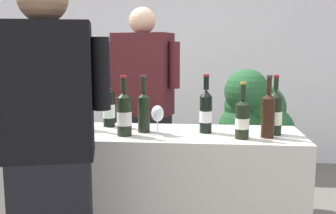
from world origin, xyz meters
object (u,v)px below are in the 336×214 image
wine_glass (157,115)px  person_guest (51,174)px  wine_bottle_6 (58,110)px  potted_shrub (255,121)px  person_server (143,126)px  ice_bucket (23,108)px  wine_bottle_7 (124,114)px  wine_bottle_4 (36,113)px  wine_bottle_9 (109,107)px  wine_bottle_3 (83,111)px  wine_bottle_1 (268,114)px  wine_bottle_5 (144,110)px  wine_bottle_8 (275,113)px  wine_bottle_0 (242,119)px  wine_bottle_2 (206,111)px

wine_glass → person_guest: (-0.42, -0.52, -0.19)m
wine_bottle_6 → potted_shrub: size_ratio=0.26×
person_server → potted_shrub: 1.01m
ice_bucket → wine_bottle_7: bearing=-17.5°
wine_glass → wine_bottle_4: bearing=-177.8°
wine_bottle_9 → person_server: (0.14, 0.48, -0.21)m
wine_bottle_7 → person_guest: bearing=-116.4°
person_server → wine_bottle_3: bearing=-114.5°
wine_bottle_6 → wine_bottle_7: 0.42m
wine_bottle_1 → wine_bottle_6: bearing=177.5°
wine_bottle_1 → wine_bottle_5: 0.70m
wine_bottle_8 → wine_bottle_9: size_ratio=1.03×
wine_bottle_5 → ice_bucket: bearing=171.5°
wine_bottle_5 → person_server: person_server is taller
wine_bottle_0 → wine_bottle_9: (-0.80, 0.26, 0.01)m
wine_bottle_8 → potted_shrub: bearing=87.7°
ice_bucket → wine_bottle_2: bearing=-5.1°
wine_bottle_7 → wine_bottle_8: wine_bottle_8 is taller
wine_bottle_9 → person_guest: bearing=-97.3°
wine_bottle_9 → potted_shrub: bearing=42.5°
person_server → wine_bottle_4: bearing=-125.8°
wine_bottle_2 → person_guest: person_guest is taller
wine_bottle_9 → wine_bottle_2: bearing=-11.7°
wine_bottle_3 → wine_bottle_6: size_ratio=1.00×
wine_bottle_9 → potted_shrub: (1.03, 0.95, -0.25)m
person_server → potted_shrub: size_ratio=1.37×
wine_bottle_5 → wine_bottle_9: 0.28m
wine_bottle_4 → ice_bucket: 0.27m
wine_bottle_1 → wine_bottle_4: size_ratio=1.14×
wine_bottle_4 → wine_bottle_7: (0.52, -0.01, 0.01)m
wine_bottle_2 → wine_bottle_6: (-0.87, -0.04, -0.00)m
wine_bottle_1 → person_guest: bearing=-154.0°
wine_bottle_3 → wine_bottle_8: bearing=-1.2°
wine_glass → potted_shrub: (0.70, 1.15, -0.25)m
wine_bottle_1 → wine_bottle_7: bearing=-178.3°
wine_bottle_4 → wine_bottle_0: bearing=-1.0°
wine_bottle_2 → ice_bucket: 1.15m
wine_bottle_8 → wine_bottle_9: wine_bottle_8 is taller
wine_bottle_0 → wine_bottle_8: (0.19, 0.12, 0.02)m
wine_bottle_3 → potted_shrub: size_ratio=0.26×
wine_bottle_1 → ice_bucket: bearing=172.5°
wine_bottle_3 → wine_bottle_6: bearing=-158.7°
wine_bottle_6 → wine_bottle_7: bearing=-10.3°
wine_bottle_8 → person_guest: 1.25m
wine_bottle_7 → potted_shrub: wine_bottle_7 is taller
wine_bottle_2 → person_server: 0.79m
wine_bottle_0 → wine_bottle_8: wine_bottle_8 is taller
wine_bottle_8 → ice_bucket: wine_bottle_8 is taller
potted_shrub → wine_bottle_5: bearing=-126.1°
wine_bottle_5 → potted_shrub: 1.37m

